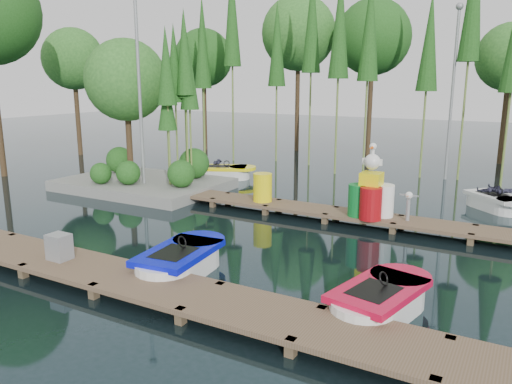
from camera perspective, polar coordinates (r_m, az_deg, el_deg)
The scene contains 15 objects.
ground_plane at distance 14.26m, azimuth -2.75°, elevation -4.48°, with size 90.00×90.00×0.00m, color #1A2B30.
near_dock at distance 10.87m, azimuth -15.65°, elevation -9.26°, with size 18.00×1.50×0.50m.
far_dock at distance 15.87m, azimuth 5.13°, elevation -1.88°, with size 15.00×1.20×0.50m.
island at distance 20.12m, azimuth -13.25°, elevation 9.45°, with size 6.20×4.20×6.75m.
tree_screen at distance 24.07m, azimuth 6.88°, elevation 17.16°, with size 34.42×18.53×10.31m.
lamp_island at distance 18.97m, azimuth -13.24°, elevation 12.53°, with size 0.30×0.30×7.25m.
lamp_rear at distance 22.76m, azimuth 21.64°, elevation 11.96°, with size 0.30×0.30×7.25m.
boat_blue at distance 11.29m, azimuth -8.61°, elevation -7.91°, with size 1.50×2.82×0.91m.
boat_red at distance 9.62m, azimuth 13.99°, elevation -12.01°, with size 1.69×2.76×0.87m.
boat_yellow_far at distance 21.77m, azimuth -3.63°, elevation 2.26°, with size 2.82×2.13×1.29m.
boat_white_far at distance 18.31m, azimuth 25.81°, elevation -1.06°, with size 2.50×2.46×1.15m.
utility_cabinet at distance 11.96m, azimuth -21.57°, elevation -5.84°, with size 0.47×0.40×0.58m, color gray.
yellow_barrel at distance 16.34m, azimuth 0.76°, elevation 0.53°, with size 0.62×0.62×0.93m, color #FFEA0D.
drum_cluster at distance 14.79m, azimuth 13.01°, elevation -0.42°, with size 1.25×1.15×2.16m.
seagull_post at distance 14.71m, azimuth 17.04°, elevation -1.01°, with size 0.52×0.28×0.84m.
Camera 1 is at (7.28, -11.52, 4.21)m, focal length 35.00 mm.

